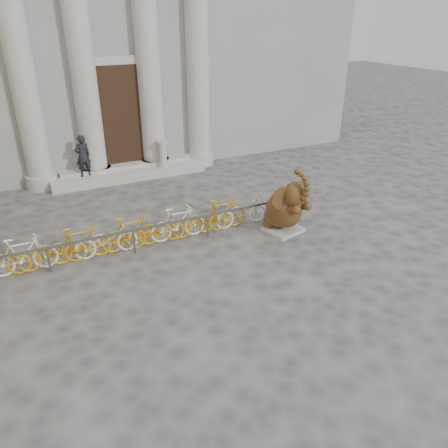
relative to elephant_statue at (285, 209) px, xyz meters
name	(u,v)px	position (x,y,z in m)	size (l,w,h in m)	color
ground	(242,307)	(-2.90, -2.73, -0.74)	(80.00, 80.00, 0.00)	#474442
classical_building	(84,10)	(-2.90, 12.21, 5.24)	(22.00, 10.70, 12.00)	gray
entrance_steps	(130,173)	(-2.90, 6.67, -0.56)	(6.00, 1.20, 0.36)	#A8A59E
elephant_statue	(285,209)	(0.00, 0.00, 0.00)	(1.34, 1.60, 2.05)	#A8A59E
bike_rack	(131,233)	(-4.38, 0.95, -0.24)	(8.75, 0.53, 1.00)	slate
pedestrian	(83,156)	(-4.59, 6.62, 0.39)	(0.57, 0.37, 1.56)	black
balustrade_post	(163,155)	(-1.58, 6.37, 0.09)	(0.42, 0.42, 1.04)	#A8A59E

